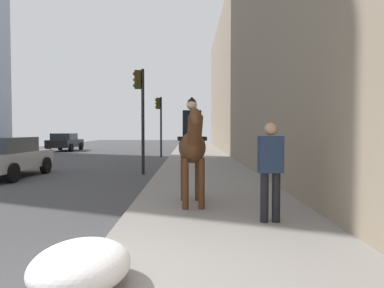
# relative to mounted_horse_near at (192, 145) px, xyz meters

# --- Properties ---
(mounted_horse_near) EXTENTS (2.15, 0.65, 2.27)m
(mounted_horse_near) POSITION_rel_mounted_horse_near_xyz_m (0.00, 0.00, 0.00)
(mounted_horse_near) COLOR #4C2B16
(mounted_horse_near) RESTS_ON sidewalk_slab
(pedestrian_greeting) EXTENTS (0.27, 0.40, 1.70)m
(pedestrian_greeting) POSITION_rel_mounted_horse_near_xyz_m (-1.41, -1.32, -0.28)
(pedestrian_greeting) COLOR black
(pedestrian_greeting) RESTS_ON sidewalk_slab
(car_near_lane) EXTENTS (4.05, 2.09, 1.44)m
(car_near_lane) POSITION_rel_mounted_horse_near_xyz_m (22.54, 10.28, -0.63)
(car_near_lane) COLOR black
(car_near_lane) RESTS_ON ground
(car_mid_lane) EXTENTS (4.16, 2.16, 1.44)m
(car_mid_lane) POSITION_rel_mounted_horse_near_xyz_m (5.38, 6.64, -0.61)
(car_mid_lane) COLOR #B7BABF
(car_mid_lane) RESTS_ON ground
(traffic_light_near_curb) EXTENTS (0.20, 0.44, 4.01)m
(traffic_light_near_curb) POSITION_rel_mounted_horse_near_xyz_m (6.41, 1.92, 1.30)
(traffic_light_near_curb) COLOR black
(traffic_light_near_curb) RESTS_ON ground
(traffic_light_far_curb) EXTENTS (0.20, 0.44, 3.77)m
(traffic_light_far_curb) POSITION_rel_mounted_horse_near_xyz_m (15.46, 1.94, 1.16)
(traffic_light_far_curb) COLOR black
(traffic_light_far_curb) RESTS_ON ground
(snow_pile_near) EXTENTS (1.27, 0.98, 0.44)m
(snow_pile_near) POSITION_rel_mounted_horse_near_xyz_m (-4.00, 1.14, -1.04)
(snow_pile_near) COLOR white
(snow_pile_near) RESTS_ON sidewalk_slab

